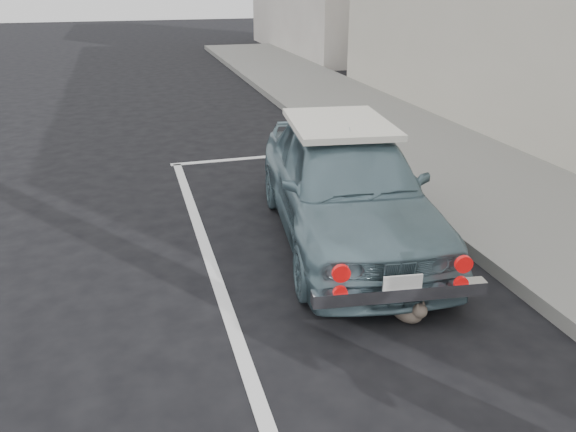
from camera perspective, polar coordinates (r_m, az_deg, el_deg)
name	(u,v)px	position (r m, az deg, el deg)	size (l,w,h in m)	color
pline_front	(261,157)	(9.46, -2.73, 5.99)	(3.00, 0.12, 0.01)	silver
pline_side	(210,262)	(6.03, -7.89, -4.64)	(0.12, 7.00, 0.01)	silver
retro_coupe	(346,183)	(6.30, 5.87, 3.34)	(2.05, 4.06, 1.32)	slate
cat	(408,309)	(5.07, 12.10, -9.25)	(0.32, 0.47, 0.26)	#766C5A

